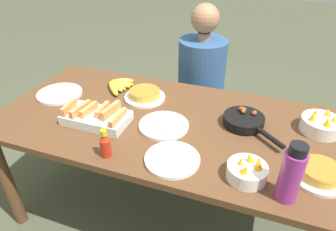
% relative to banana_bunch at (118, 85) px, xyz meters
% --- Properties ---
extents(ground_plane, '(14.00, 14.00, 0.00)m').
position_rel_banana_bunch_xyz_m(ground_plane, '(0.42, -0.24, -0.74)').
color(ground_plane, '#474C38').
extents(dining_table, '(1.83, 0.88, 0.72)m').
position_rel_banana_bunch_xyz_m(dining_table, '(0.42, -0.24, -0.11)').
color(dining_table, brown).
rests_on(dining_table, ground_plane).
extents(banana_bunch, '(0.18, 0.24, 0.04)m').
position_rel_banana_bunch_xyz_m(banana_bunch, '(0.00, 0.00, 0.00)').
color(banana_bunch, yellow).
rests_on(banana_bunch, dining_table).
extents(melon_tray, '(0.33, 0.19, 0.10)m').
position_rel_banana_bunch_xyz_m(melon_tray, '(0.08, -0.38, 0.02)').
color(melon_tray, silver).
rests_on(melon_tray, dining_table).
extents(skillet, '(0.31, 0.29, 0.08)m').
position_rel_banana_bunch_xyz_m(skillet, '(0.80, -0.15, 0.01)').
color(skillet, black).
rests_on(skillet, dining_table).
extents(frittata_plate_center, '(0.22, 0.22, 0.06)m').
position_rel_banana_bunch_xyz_m(frittata_plate_center, '(1.14, -0.43, 0.01)').
color(frittata_plate_center, white).
rests_on(frittata_plate_center, dining_table).
extents(frittata_plate_side, '(0.24, 0.24, 0.06)m').
position_rel_banana_bunch_xyz_m(frittata_plate_side, '(0.21, -0.07, 0.01)').
color(frittata_plate_side, white).
rests_on(frittata_plate_side, dining_table).
extents(empty_plate_near_front, '(0.27, 0.27, 0.02)m').
position_rel_banana_bunch_xyz_m(empty_plate_near_front, '(-0.29, -0.20, -0.01)').
color(empty_plate_near_front, white).
rests_on(empty_plate_near_front, dining_table).
extents(empty_plate_far_left, '(0.25, 0.25, 0.02)m').
position_rel_banana_bunch_xyz_m(empty_plate_far_left, '(0.42, -0.30, -0.01)').
color(empty_plate_far_left, white).
rests_on(empty_plate_far_left, dining_table).
extents(empty_plate_far_right, '(0.24, 0.24, 0.02)m').
position_rel_banana_bunch_xyz_m(empty_plate_far_right, '(0.55, -0.53, -0.01)').
color(empty_plate_far_right, white).
rests_on(empty_plate_far_right, dining_table).
extents(fruit_bowl_mango, '(0.19, 0.19, 0.12)m').
position_rel_banana_bunch_xyz_m(fruit_bowl_mango, '(1.16, -0.07, 0.02)').
color(fruit_bowl_mango, white).
rests_on(fruit_bowl_mango, dining_table).
extents(fruit_bowl_citrus, '(0.16, 0.16, 0.12)m').
position_rel_banana_bunch_xyz_m(fruit_bowl_citrus, '(0.87, -0.53, 0.02)').
color(fruit_bowl_citrus, white).
rests_on(fruit_bowl_citrus, dining_table).
extents(water_bottle, '(0.08, 0.08, 0.25)m').
position_rel_banana_bunch_xyz_m(water_bottle, '(1.02, -0.58, 0.10)').
color(water_bottle, '#992D89').
rests_on(water_bottle, dining_table).
extents(hot_sauce_bottle, '(0.05, 0.05, 0.14)m').
position_rel_banana_bunch_xyz_m(hot_sauce_bottle, '(0.26, -0.60, 0.04)').
color(hot_sauce_bottle, '#B72814').
rests_on(hot_sauce_bottle, dining_table).
extents(person_figure, '(0.37, 0.37, 1.17)m').
position_rel_banana_bunch_xyz_m(person_figure, '(0.43, 0.47, -0.26)').
color(person_figure, black).
rests_on(person_figure, ground_plane).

